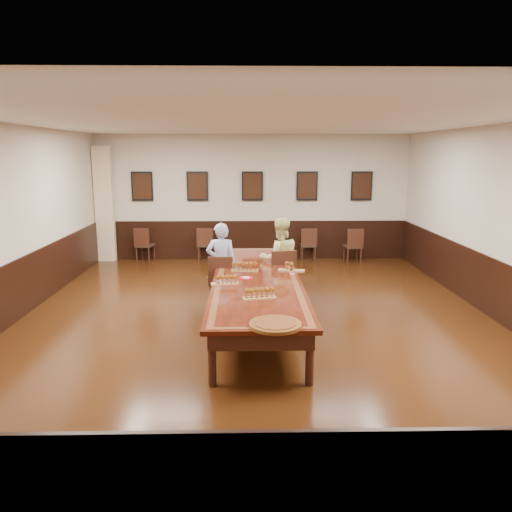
{
  "coord_description": "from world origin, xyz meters",
  "views": [
    {
      "loc": [
        -0.18,
        -7.86,
        2.74
      ],
      "look_at": [
        0.0,
        0.5,
        1.0
      ],
      "focal_mm": 35.0,
      "sensor_mm": 36.0,
      "label": 1
    }
  ],
  "objects_px": {
    "carved_platter": "(275,325)",
    "spare_chair_b": "(206,244)",
    "spare_chair_c": "(308,244)",
    "conference_table": "(257,286)",
    "person_man": "(221,264)",
    "chair_man": "(221,280)",
    "spare_chair_d": "(353,245)",
    "spare_chair_a": "(145,244)",
    "chair_woman": "(281,275)",
    "person_woman": "(280,259)"
  },
  "relations": [
    {
      "from": "spare_chair_d",
      "to": "carved_platter",
      "type": "relative_size",
      "value": 1.13
    },
    {
      "from": "spare_chair_d",
      "to": "person_man",
      "type": "height_order",
      "value": "person_man"
    },
    {
      "from": "chair_woman",
      "to": "spare_chair_a",
      "type": "relative_size",
      "value": 1.14
    },
    {
      "from": "person_woman",
      "to": "person_man",
      "type": "bearing_deg",
      "value": 2.11
    },
    {
      "from": "spare_chair_a",
      "to": "carved_platter",
      "type": "xyz_separation_m",
      "value": [
        2.92,
        -7.08,
        0.34
      ]
    },
    {
      "from": "person_woman",
      "to": "carved_platter",
      "type": "height_order",
      "value": "person_woman"
    },
    {
      "from": "spare_chair_b",
      "to": "spare_chair_a",
      "type": "bearing_deg",
      "value": 2.73
    },
    {
      "from": "chair_woman",
      "to": "spare_chair_a",
      "type": "height_order",
      "value": "chair_woman"
    },
    {
      "from": "person_man",
      "to": "person_woman",
      "type": "bearing_deg",
      "value": -167.08
    },
    {
      "from": "chair_woman",
      "to": "spare_chair_c",
      "type": "distance_m",
      "value": 3.72
    },
    {
      "from": "carved_platter",
      "to": "spare_chair_b",
      "type": "bearing_deg",
      "value": 100.92
    },
    {
      "from": "person_man",
      "to": "carved_platter",
      "type": "height_order",
      "value": "person_man"
    },
    {
      "from": "chair_woman",
      "to": "spare_chair_a",
      "type": "bearing_deg",
      "value": -58.12
    },
    {
      "from": "spare_chair_a",
      "to": "spare_chair_c",
      "type": "distance_m",
      "value": 4.18
    },
    {
      "from": "chair_man",
      "to": "spare_chair_c",
      "type": "xyz_separation_m",
      "value": [
        2.05,
        3.83,
        -0.04
      ]
    },
    {
      "from": "chair_woman",
      "to": "person_woman",
      "type": "xyz_separation_m",
      "value": [
        -0.02,
        0.1,
        0.28
      ]
    },
    {
      "from": "spare_chair_a",
      "to": "conference_table",
      "type": "distance_m",
      "value": 5.48
    },
    {
      "from": "spare_chair_a",
      "to": "person_woman",
      "type": "height_order",
      "value": "person_woman"
    },
    {
      "from": "chair_man",
      "to": "spare_chair_c",
      "type": "height_order",
      "value": "chair_man"
    },
    {
      "from": "chair_woman",
      "to": "spare_chair_d",
      "type": "distance_m",
      "value": 3.9
    },
    {
      "from": "chair_man",
      "to": "person_man",
      "type": "bearing_deg",
      "value": -90.0
    },
    {
      "from": "person_man",
      "to": "spare_chair_c",
      "type": "bearing_deg",
      "value": -118.17
    },
    {
      "from": "person_man",
      "to": "conference_table",
      "type": "xyz_separation_m",
      "value": [
        0.62,
        -1.02,
        -0.14
      ]
    },
    {
      "from": "chair_man",
      "to": "chair_woman",
      "type": "bearing_deg",
      "value": -167.51
    },
    {
      "from": "spare_chair_c",
      "to": "person_woman",
      "type": "height_order",
      "value": "person_woman"
    },
    {
      "from": "chair_man",
      "to": "spare_chair_d",
      "type": "xyz_separation_m",
      "value": [
        3.16,
        3.55,
        -0.03
      ]
    },
    {
      "from": "chair_woman",
      "to": "carved_platter",
      "type": "relative_size",
      "value": 1.27
    },
    {
      "from": "chair_woman",
      "to": "conference_table",
      "type": "relative_size",
      "value": 0.2
    },
    {
      "from": "spare_chair_d",
      "to": "spare_chair_b",
      "type": "bearing_deg",
      "value": -9.84
    },
    {
      "from": "chair_woman",
      "to": "spare_chair_d",
      "type": "height_order",
      "value": "chair_woman"
    },
    {
      "from": "spare_chair_b",
      "to": "person_woman",
      "type": "bearing_deg",
      "value": 116.08
    },
    {
      "from": "chair_woman",
      "to": "spare_chair_d",
      "type": "relative_size",
      "value": 1.13
    },
    {
      "from": "chair_man",
      "to": "spare_chair_a",
      "type": "bearing_deg",
      "value": -60.19
    },
    {
      "from": "chair_man",
      "to": "conference_table",
      "type": "height_order",
      "value": "chair_man"
    },
    {
      "from": "conference_table",
      "to": "carved_platter",
      "type": "bearing_deg",
      "value": -85.94
    },
    {
      "from": "person_woman",
      "to": "spare_chair_d",
      "type": "bearing_deg",
      "value": -132.94
    },
    {
      "from": "spare_chair_b",
      "to": "spare_chair_d",
      "type": "height_order",
      "value": "spare_chair_d"
    },
    {
      "from": "carved_platter",
      "to": "spare_chair_d",
      "type": "bearing_deg",
      "value": 70.85
    },
    {
      "from": "spare_chair_a",
      "to": "conference_table",
      "type": "relative_size",
      "value": 0.18
    },
    {
      "from": "chair_man",
      "to": "person_woman",
      "type": "bearing_deg",
      "value": -162.15
    },
    {
      "from": "spare_chair_a",
      "to": "spare_chair_b",
      "type": "distance_m",
      "value": 1.54
    },
    {
      "from": "chair_man",
      "to": "person_woman",
      "type": "xyz_separation_m",
      "value": [
        1.08,
        0.34,
        0.31
      ]
    },
    {
      "from": "spare_chair_b",
      "to": "spare_chair_c",
      "type": "relative_size",
      "value": 1.01
    },
    {
      "from": "spare_chair_d",
      "to": "chair_woman",
      "type": "bearing_deg",
      "value": 53.31
    },
    {
      "from": "spare_chair_b",
      "to": "spare_chair_c",
      "type": "xyz_separation_m",
      "value": [
        2.64,
        -0.04,
        -0.01
      ]
    },
    {
      "from": "spare_chair_c",
      "to": "carved_platter",
      "type": "distance_m",
      "value": 7.21
    },
    {
      "from": "spare_chair_a",
      "to": "carved_platter",
      "type": "distance_m",
      "value": 7.67
    },
    {
      "from": "spare_chair_c",
      "to": "person_woman",
      "type": "xyz_separation_m",
      "value": [
        -0.97,
        -3.49,
        0.35
      ]
    },
    {
      "from": "spare_chair_c",
      "to": "conference_table",
      "type": "height_order",
      "value": "spare_chair_c"
    },
    {
      "from": "spare_chair_c",
      "to": "carved_platter",
      "type": "bearing_deg",
      "value": 79.93
    }
  ]
}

